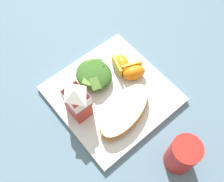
# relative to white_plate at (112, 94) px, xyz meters

# --- Properties ---
(ground) EXTENTS (3.00, 3.00, 0.00)m
(ground) POSITION_rel_white_plate_xyz_m (0.00, 0.00, -0.01)
(ground) COLOR slate
(white_plate) EXTENTS (0.28, 0.28, 0.02)m
(white_plate) POSITION_rel_white_plate_xyz_m (0.00, 0.00, 0.00)
(white_plate) COLOR silver
(white_plate) RESTS_ON ground
(cheesy_pizza_bread) EXTENTS (0.12, 0.18, 0.04)m
(cheesy_pizza_bread) POSITION_rel_white_plate_xyz_m (-0.07, 0.02, 0.03)
(cheesy_pizza_bread) COLOR #B77F42
(cheesy_pizza_bread) RESTS_ON white_plate
(green_salad_pile) EXTENTS (0.10, 0.09, 0.05)m
(green_salad_pile) POSITION_rel_white_plate_xyz_m (0.06, 0.01, 0.03)
(green_salad_pile) COLOR #336023
(green_salad_pile) RESTS_ON white_plate
(milk_carton) EXTENTS (0.06, 0.05, 0.11)m
(milk_carton) POSITION_rel_white_plate_xyz_m (0.01, 0.09, 0.07)
(milk_carton) COLOR #B7332D
(milk_carton) RESTS_ON white_plate
(orange_wedge_front) EXTENTS (0.06, 0.07, 0.04)m
(orange_wedge_front) POSITION_rel_white_plate_xyz_m (0.00, -0.08, 0.03)
(orange_wedge_front) COLOR orange
(orange_wedge_front) RESTS_ON white_plate
(orange_wedge_middle) EXTENTS (0.07, 0.05, 0.04)m
(orange_wedge_middle) POSITION_rel_white_plate_xyz_m (0.04, -0.07, 0.03)
(orange_wedge_middle) COLOR orange
(orange_wedge_middle) RESTS_ON white_plate
(drinking_red_cup) EXTENTS (0.06, 0.06, 0.10)m
(drinking_red_cup) POSITION_rel_white_plate_xyz_m (-0.23, -0.01, 0.04)
(drinking_red_cup) COLOR red
(drinking_red_cup) RESTS_ON ground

